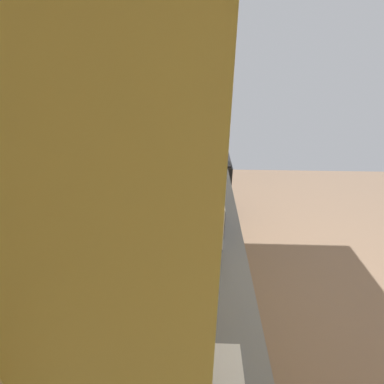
# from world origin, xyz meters

# --- Properties ---
(ground_plane) EXTENTS (6.13, 6.13, 0.00)m
(ground_plane) POSITION_xyz_m (0.00, 0.00, 0.00)
(ground_plane) COLOR brown
(wall_back) EXTENTS (3.95, 0.12, 2.56)m
(wall_back) POSITION_xyz_m (0.00, 1.51, 1.28)
(wall_back) COLOR beige
(wall_back) RESTS_ON ground_plane
(counter_run) EXTENTS (2.97, 0.63, 0.88)m
(counter_run) POSITION_xyz_m (-0.43, 1.15, 0.44)
(counter_run) COLOR tan
(counter_run) RESTS_ON ground_plane
(upper_cabinets) EXTENTS (2.07, 0.32, 0.68)m
(upper_cabinets) POSITION_xyz_m (-0.43, 1.29, 1.89)
(upper_cabinets) COLOR tan
(window_back_wall) EXTENTS (0.44, 0.02, 0.58)m
(window_back_wall) POSITION_xyz_m (-1.18, 1.44, 1.24)
(window_back_wall) COLOR #997A4C
(oven_range) EXTENTS (0.72, 0.68, 1.06)m
(oven_range) POSITION_xyz_m (1.42, 1.12, 0.46)
(oven_range) COLOR black
(oven_range) RESTS_ON ground_plane
(microwave) EXTENTS (0.49, 0.37, 0.31)m
(microwave) POSITION_xyz_m (-0.06, 1.17, 1.04)
(microwave) COLOR white
(microwave) RESTS_ON counter_run
(bowl) EXTENTS (0.16, 0.16, 0.06)m
(bowl) POSITION_xyz_m (0.44, 1.03, 0.92)
(bowl) COLOR silver
(bowl) RESTS_ON counter_run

